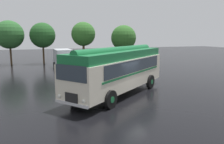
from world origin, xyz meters
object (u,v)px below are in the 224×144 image
object	(u,v)px
car_near_left	(84,63)
car_mid_left	(106,62)
vintage_bus	(119,69)
box_van	(64,58)

from	to	relation	value
car_near_left	car_mid_left	world-z (taller)	same
car_near_left	car_mid_left	xyz separation A→B (m)	(3.11, 0.35, 0.00)
vintage_bus	car_near_left	world-z (taller)	vintage_bus
box_van	vintage_bus	bearing A→B (deg)	-80.26
car_mid_left	box_van	bearing A→B (deg)	169.11
car_mid_left	box_van	xyz separation A→B (m)	(-5.44, 1.05, 0.52)
car_near_left	box_van	size ratio (longest dim) A/B	0.75
car_mid_left	car_near_left	bearing A→B (deg)	-173.64
car_near_left	box_van	xyz separation A→B (m)	(-2.32, 1.39, 0.52)
car_near_left	car_mid_left	size ratio (longest dim) A/B	1.03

